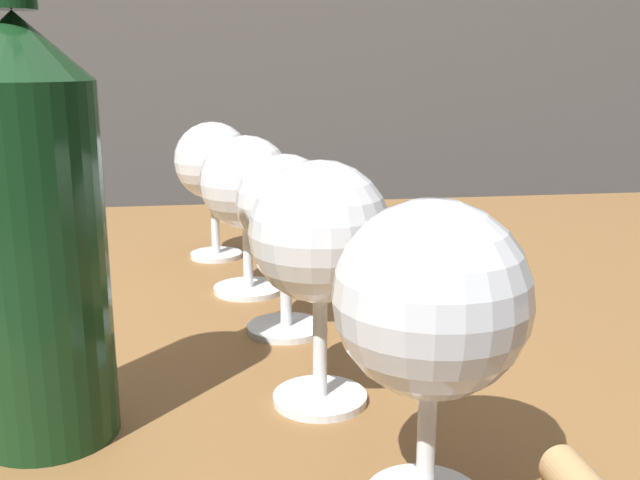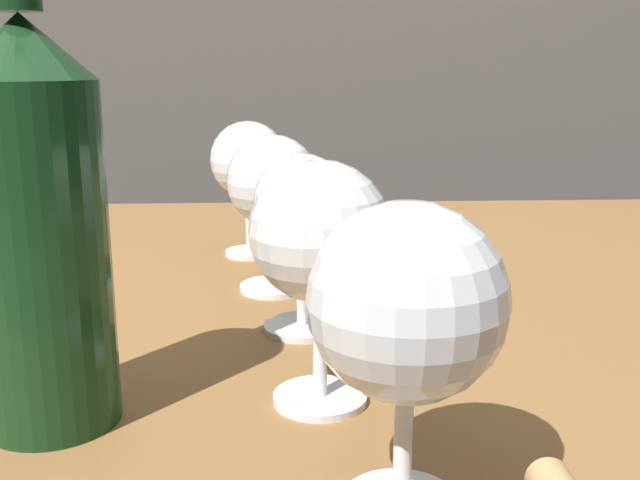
{
  "view_description": "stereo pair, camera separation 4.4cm",
  "coord_description": "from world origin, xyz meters",
  "px_view_note": "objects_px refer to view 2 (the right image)",
  "views": [
    {
      "loc": [
        -0.03,
        -0.64,
        0.96
      ],
      "look_at": [
        0.03,
        -0.22,
        0.85
      ],
      "focal_mm": 41.42,
      "sensor_mm": 36.0,
      "label": 1
    },
    {
      "loc": [
        0.01,
        -0.65,
        0.96
      ],
      "look_at": [
        0.03,
        -0.22,
        0.85
      ],
      "focal_mm": 41.42,
      "sensor_mm": 36.0,
      "label": 2
    }
  ],
  "objects_px": {
    "wine_glass_rose": "(275,185)",
    "wine_glass_amber": "(248,163)",
    "wine_glass_port": "(407,307)",
    "wine_glass_cabernet": "(320,237)",
    "wine_glass_merlot": "(302,207)",
    "wine_bottle": "(37,218)"
  },
  "relations": [
    {
      "from": "wine_glass_port",
      "to": "wine_glass_merlot",
      "type": "bearing_deg",
      "value": 99.82
    },
    {
      "from": "wine_glass_amber",
      "to": "wine_glass_port",
      "type": "bearing_deg",
      "value": -78.8
    },
    {
      "from": "wine_glass_cabernet",
      "to": "wine_glass_rose",
      "type": "relative_size",
      "value": 1.06
    },
    {
      "from": "wine_glass_port",
      "to": "wine_bottle",
      "type": "height_order",
      "value": "wine_bottle"
    },
    {
      "from": "wine_glass_amber",
      "to": "wine_glass_rose",
      "type": "bearing_deg",
      "value": -76.7
    },
    {
      "from": "wine_glass_port",
      "to": "wine_glass_cabernet",
      "type": "bearing_deg",
      "value": 106.16
    },
    {
      "from": "wine_glass_port",
      "to": "wine_glass_rose",
      "type": "distance_m",
      "value": 0.36
    },
    {
      "from": "wine_glass_port",
      "to": "wine_glass_amber",
      "type": "distance_m",
      "value": 0.49
    },
    {
      "from": "wine_glass_amber",
      "to": "wine_glass_cabernet",
      "type": "bearing_deg",
      "value": -80.44
    },
    {
      "from": "wine_glass_rose",
      "to": "wine_bottle",
      "type": "height_order",
      "value": "wine_bottle"
    },
    {
      "from": "wine_glass_port",
      "to": "wine_glass_cabernet",
      "type": "distance_m",
      "value": 0.12
    },
    {
      "from": "wine_glass_merlot",
      "to": "wine_glass_port",
      "type": "bearing_deg",
      "value": -80.18
    },
    {
      "from": "wine_glass_port",
      "to": "wine_bottle",
      "type": "relative_size",
      "value": 0.48
    },
    {
      "from": "wine_glass_amber",
      "to": "wine_glass_merlot",
      "type": "bearing_deg",
      "value": -77.38
    },
    {
      "from": "wine_glass_cabernet",
      "to": "wine_glass_rose",
      "type": "xyz_separation_m",
      "value": [
        -0.03,
        0.23,
        -0.01
      ]
    },
    {
      "from": "wine_glass_rose",
      "to": "wine_glass_amber",
      "type": "bearing_deg",
      "value": 103.3
    },
    {
      "from": "wine_glass_merlot",
      "to": "wine_bottle",
      "type": "height_order",
      "value": "wine_bottle"
    },
    {
      "from": "wine_glass_amber",
      "to": "wine_bottle",
      "type": "height_order",
      "value": "wine_bottle"
    },
    {
      "from": "wine_glass_port",
      "to": "wine_bottle",
      "type": "distance_m",
      "value": 0.22
    },
    {
      "from": "wine_glass_rose",
      "to": "wine_glass_amber",
      "type": "height_order",
      "value": "wine_glass_amber"
    },
    {
      "from": "wine_glass_port",
      "to": "wine_glass_amber",
      "type": "xyz_separation_m",
      "value": [
        -0.1,
        0.48,
        -0.0
      ]
    },
    {
      "from": "wine_glass_rose",
      "to": "wine_bottle",
      "type": "xyz_separation_m",
      "value": [
        -0.13,
        -0.25,
        0.02
      ]
    }
  ]
}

